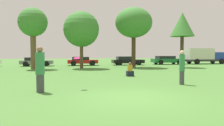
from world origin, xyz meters
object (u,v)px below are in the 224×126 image
object	(u,v)px
parked_car_red	(82,61)
parked_car_black	(127,60)
person_thrower	(40,69)
person_catcher	(182,67)
tree_1	(33,23)
parked_car_green	(167,60)
tree_2	(81,29)
tree_4	(182,25)
tree_3	(134,23)
bystander_sitting	(130,71)
delivery_truck_blue	(203,56)
frisbee	(77,58)
parked_car_grey	(36,61)

from	to	relation	value
parked_car_red	parked_car_black	world-z (taller)	parked_car_black
person_thrower	person_catcher	xyz separation A→B (m)	(6.93, 0.69, -0.04)
person_thrower	tree_1	bearing A→B (deg)	92.66
parked_car_green	parked_car_black	bearing A→B (deg)	-175.07
parked_car_green	tree_2	bearing A→B (deg)	-154.24
person_thrower	parked_car_green	bearing A→B (deg)	45.56
tree_2	tree_4	distance (m)	11.39
tree_4	person_catcher	bearing A→B (deg)	-120.67
tree_3	parked_car_black	bearing A→B (deg)	81.47
tree_4	parked_car_red	size ratio (longest dim) A/B	1.56
person_thrower	parked_car_red	size ratio (longest dim) A/B	0.48
tree_4	parked_car_green	world-z (taller)	tree_4
bystander_sitting	parked_car_red	size ratio (longest dim) A/B	0.25
tree_4	tree_3	bearing A→B (deg)	166.05
parked_car_black	parked_car_green	world-z (taller)	parked_car_green
delivery_truck_blue	frisbee	bearing A→B (deg)	-134.94
person_catcher	parked_car_red	world-z (taller)	person_catcher
person_catcher	tree_2	xyz separation A→B (m)	(-4.08, 13.15, 3.24)
parked_car_red	tree_2	bearing A→B (deg)	-93.77
tree_3	tree_1	bearing A→B (deg)	-178.09
parked_car_green	delivery_truck_blue	size ratio (longest dim) A/B	0.69
parked_car_grey	delivery_truck_blue	xyz separation A→B (m)	(24.31, 0.51, 0.68)
frisbee	bystander_sitting	size ratio (longest dim) A/B	0.30
parked_car_green	parked_car_grey	bearing A→B (deg)	-177.58
person_thrower	tree_3	xyz separation A→B (m)	(8.83, 14.25, 4.11)
frisbee	tree_2	xyz separation A→B (m)	(1.31, 13.26, 2.77)
bystander_sitting	delivery_truck_blue	bearing A→B (deg)	41.89
person_catcher	tree_2	world-z (taller)	tree_2
delivery_truck_blue	bystander_sitting	bearing A→B (deg)	-136.51
tree_1	delivery_truck_blue	distance (m)	24.91
frisbee	parked_car_grey	distance (m)	19.22
person_thrower	tree_1	xyz separation A→B (m)	(-2.03, 13.89, 3.69)
frisbee	delivery_truck_blue	world-z (taller)	delivery_truck_blue
frisbee	tree_4	world-z (taller)	tree_4
frisbee	parked_car_black	bearing A→B (deg)	66.74
parked_car_black	person_thrower	bearing A→B (deg)	-114.84
person_thrower	person_catcher	world-z (taller)	person_thrower
person_thrower	frisbee	world-z (taller)	person_thrower
person_catcher	parked_car_grey	xyz separation A→B (m)	(-9.32, 18.68, -0.33)
person_catcher	parked_car_green	distance (m)	20.91
tree_1	tree_3	xyz separation A→B (m)	(10.86, 0.36, 0.42)
tree_2	parked_car_green	distance (m)	14.59
parked_car_red	delivery_truck_blue	size ratio (longest dim) A/B	0.60
person_catcher	parked_car_black	world-z (taller)	person_catcher
person_catcher	frisbee	xyz separation A→B (m)	(-5.39, -0.12, 0.48)
delivery_truck_blue	parked_car_red	bearing A→B (deg)	-177.08
frisbee	parked_car_red	distance (m)	18.99
parked_car_black	delivery_truck_blue	distance (m)	12.36
parked_car_grey	parked_car_red	xyz separation A→B (m)	(5.77, 0.08, 0.03)
parked_car_green	person_catcher	bearing A→B (deg)	-113.42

